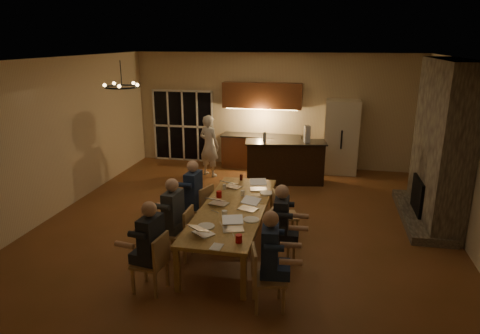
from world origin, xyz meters
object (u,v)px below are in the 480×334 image
(chair_right_mid, at_px, (281,238))
(redcup_mid, at_px, (219,194))
(person_right_mid, at_px, (281,226))
(laptop_a, at_px, (203,227))
(laptop_e, at_px, (233,181))
(person_left_far, at_px, (194,195))
(bar_blender, at_px, (307,134))
(laptop_d, at_px, (248,203))
(mug_back, at_px, (224,187))
(chair_left_near, at_px, (150,263))
(plate_far, at_px, (267,193))
(laptop_c, at_px, (219,198))
(laptop_f, at_px, (259,184))
(chandelier, at_px, (122,87))
(chair_left_far, at_px, (198,207))
(plate_near, at_px, (251,220))
(dining_table, at_px, (233,227))
(mug_front, at_px, (224,214))
(chair_right_far, at_px, (285,215))
(bar_bottle, at_px, (264,137))
(chair_left_mid, at_px, (178,233))
(person_right_near, at_px, (270,258))
(refrigerator, at_px, (341,137))
(can_cola, at_px, (241,177))
(plate_left, at_px, (206,226))
(standing_person, at_px, (209,146))
(bar_island, at_px, (285,162))
(redcup_near, at_px, (239,239))
(can_silver, at_px, (225,221))
(laptop_b, at_px, (233,223))
(chair_right_near, at_px, (269,278))
(person_left_near, at_px, (152,247))

(chair_right_mid, relative_size, redcup_mid, 7.42)
(chair_right_mid, distance_m, person_right_mid, 0.25)
(laptop_a, bearing_deg, laptop_e, -52.61)
(person_left_far, distance_m, bar_blender, 3.78)
(laptop_d, distance_m, mug_back, 1.11)
(chair_left_near, distance_m, plate_far, 2.77)
(laptop_c, relative_size, laptop_f, 1.00)
(chandelier, bearing_deg, chair_right_mid, -12.50)
(chair_left_far, xyz_separation_m, laptop_c, (0.54, -0.50, 0.42))
(laptop_a, relative_size, plate_near, 1.22)
(dining_table, height_order, mug_front, mug_front)
(bar_blender, bearing_deg, chair_left_near, -129.49)
(chair_right_mid, xyz_separation_m, chair_right_far, (-0.02, 0.98, 0.00))
(bar_blender, bearing_deg, redcup_mid, -132.41)
(mug_back, bearing_deg, bar_bottle, 82.60)
(chair_left_mid, relative_size, mug_front, 8.90)
(person_right_near, relative_size, plate_near, 5.25)
(person_right_near, xyz_separation_m, laptop_d, (-0.59, 1.51, 0.17))
(chair_right_mid, bearing_deg, refrigerator, 0.11)
(person_right_near, xyz_separation_m, can_cola, (-1.01, 3.03, 0.12))
(laptop_c, relative_size, laptop_e, 1.00)
(chair_left_near, height_order, plate_left, chair_left_near)
(dining_table, bearing_deg, person_right_near, -61.34)
(dining_table, distance_m, chair_left_mid, 1.01)
(standing_person, height_order, bar_blender, standing_person)
(bar_island, distance_m, redcup_near, 5.04)
(chair_left_mid, bearing_deg, person_right_near, 60.82)
(laptop_a, height_order, plate_left, laptop_a)
(can_silver, bearing_deg, laptop_c, 110.97)
(mug_back, bearing_deg, person_right_near, -63.28)
(refrigerator, distance_m, laptop_b, 6.06)
(chair_left_mid, relative_size, redcup_mid, 7.42)
(chair_right_near, bearing_deg, person_left_far, 22.73)
(person_left_near, bearing_deg, chair_right_mid, 131.99)
(chair_left_far, xyz_separation_m, laptop_a, (0.61, -1.72, 0.42))
(laptop_d, height_order, can_silver, laptop_d)
(laptop_d, relative_size, plate_near, 1.22)
(bar_bottle, bearing_deg, laptop_f, -83.87)
(chair_left_near, height_order, chair_right_near, same)
(refrigerator, xyz_separation_m, person_left_far, (-2.82, -4.34, -0.31))
(dining_table, xyz_separation_m, plate_far, (0.47, 0.79, 0.38))
(plate_far, distance_m, bar_blender, 3.06)
(plate_left, height_order, plate_far, same)
(person_right_near, distance_m, redcup_mid, 2.32)
(plate_far, bearing_deg, laptop_d, -103.59)
(refrigerator, xyz_separation_m, redcup_near, (-1.55, -6.21, -0.19))
(person_left_far, distance_m, mug_back, 0.62)
(laptop_e, bearing_deg, person_left_far, 56.93)
(bar_island, bearing_deg, laptop_a, -107.64)
(redcup_near, height_order, plate_far, redcup_near)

